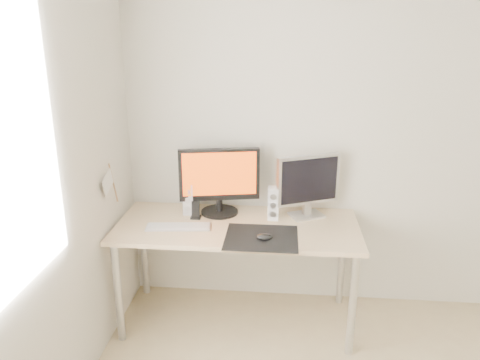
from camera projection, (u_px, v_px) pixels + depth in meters
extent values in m
plane|color=beige|center=(378.00, 138.00, 3.19)|extent=(3.50, 0.00, 3.50)
cube|color=black|center=(261.00, 237.00, 2.89)|extent=(0.45, 0.40, 0.00)
ellipsoid|color=black|center=(264.00, 237.00, 2.86)|extent=(0.10, 0.06, 0.04)
cube|color=#D1B587|center=(237.00, 226.00, 3.09)|extent=(1.60, 0.70, 0.03)
cylinder|color=silver|center=(118.00, 292.00, 3.00)|extent=(0.05, 0.05, 0.70)
cylinder|color=silver|center=(352.00, 305.00, 2.87)|extent=(0.05, 0.05, 0.70)
cylinder|color=silver|center=(144.00, 251.00, 3.55)|extent=(0.05, 0.05, 0.70)
cylinder|color=silver|center=(342.00, 260.00, 3.42)|extent=(0.05, 0.05, 0.70)
cylinder|color=black|center=(220.00, 212.00, 3.28)|extent=(0.31, 0.31, 0.02)
cylinder|color=black|center=(219.00, 203.00, 3.26)|extent=(0.06, 0.06, 0.12)
cube|color=black|center=(219.00, 174.00, 3.18)|extent=(0.55, 0.15, 0.36)
cube|color=#EB460C|center=(220.00, 174.00, 3.16)|extent=(0.49, 0.10, 0.30)
cube|color=silver|center=(306.00, 215.00, 3.22)|extent=(0.27, 0.24, 0.01)
cube|color=#ABABAD|center=(307.00, 207.00, 3.20)|extent=(0.06, 0.06, 0.10)
cube|color=#B4B4B6|center=(308.00, 180.00, 3.14)|extent=(0.43, 0.23, 0.34)
cube|color=black|center=(310.00, 181.00, 3.12)|extent=(0.37, 0.18, 0.30)
cube|color=silver|center=(189.00, 198.00, 3.23)|extent=(0.07, 0.08, 0.23)
cylinder|color=silver|center=(188.00, 209.00, 3.21)|extent=(0.04, 0.01, 0.04)
cylinder|color=#B3B3B5|center=(188.00, 201.00, 3.19)|extent=(0.04, 0.01, 0.04)
cylinder|color=#BBBBBD|center=(187.00, 192.00, 3.17)|extent=(0.04, 0.01, 0.04)
cube|color=white|center=(273.00, 203.00, 3.14)|extent=(0.07, 0.08, 0.23)
cylinder|color=silver|center=(273.00, 214.00, 3.12)|extent=(0.04, 0.01, 0.04)
cylinder|color=silver|center=(273.00, 206.00, 3.10)|extent=(0.04, 0.01, 0.04)
cylinder|color=#B2B2B4|center=(273.00, 197.00, 3.08)|extent=(0.04, 0.01, 0.04)
cube|color=silver|center=(179.00, 227.00, 3.04)|extent=(0.43, 0.16, 0.01)
cube|color=silver|center=(179.00, 226.00, 3.03)|extent=(0.41, 0.15, 0.01)
cube|color=black|center=(196.00, 217.00, 3.19)|extent=(0.07, 0.06, 0.01)
cube|color=black|center=(196.00, 209.00, 3.17)|extent=(0.05, 0.02, 0.11)
cylinder|color=#A57F54|center=(113.00, 183.00, 2.99)|extent=(0.01, 0.10, 0.29)
cube|color=white|center=(108.00, 182.00, 2.90)|extent=(0.00, 0.19, 0.15)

